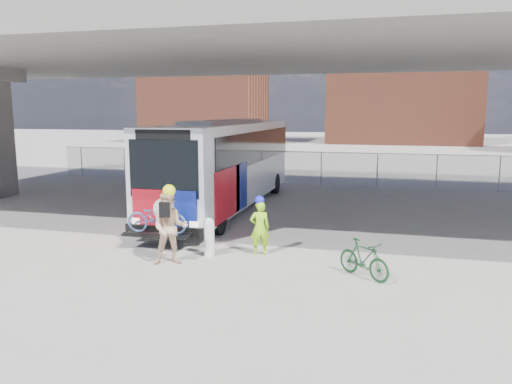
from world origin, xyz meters
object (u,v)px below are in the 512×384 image
(bus, at_px, (226,158))
(bollard, at_px, (209,236))
(cyclist_hivis, at_px, (260,226))
(cyclist_tan, at_px, (170,227))
(bike_parked, at_px, (364,259))

(bus, xyz_separation_m, bollard, (1.74, -6.88, -1.51))
(bollard, distance_m, cyclist_hivis, 1.45)
(bollard, relative_size, cyclist_tan, 0.52)
(bollard, xyz_separation_m, cyclist_hivis, (1.32, 0.57, 0.22))
(bike_parked, bearing_deg, bus, 77.02)
(bus, distance_m, cyclist_hivis, 7.13)
(bollard, height_order, cyclist_tan, cyclist_tan)
(bus, relative_size, bollard, 11.59)
(bus, height_order, bike_parked, bus)
(cyclist_hivis, height_order, bike_parked, cyclist_hivis)
(bus, xyz_separation_m, bike_parked, (6.02, -7.61, -1.64))
(cyclist_hivis, bearing_deg, bike_parked, 132.85)
(bus, bearing_deg, bike_parked, -51.67)
(cyclist_hivis, bearing_deg, bollard, -0.22)
(bus, height_order, cyclist_hivis, bus)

